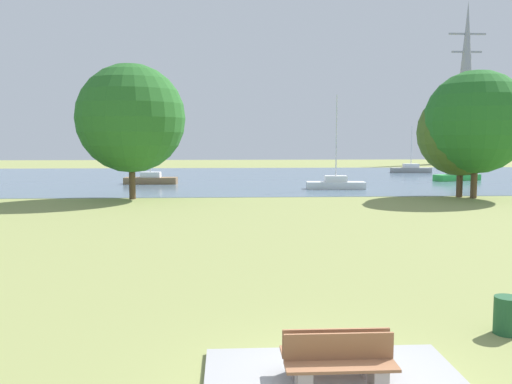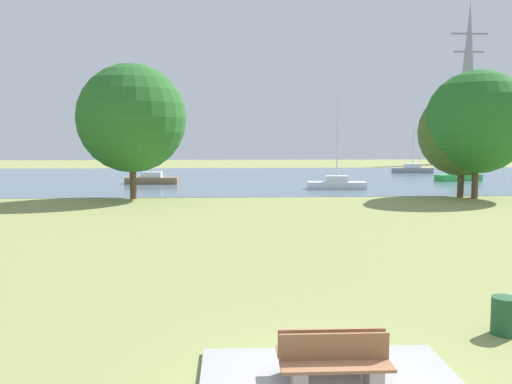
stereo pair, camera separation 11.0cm
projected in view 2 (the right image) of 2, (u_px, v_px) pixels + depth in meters
name	position (u px, v px, depth m)	size (l,w,h in m)	color
ground_plane	(259.00, 212.00, 30.90)	(160.00, 160.00, 0.00)	#8C9351
bench_facing_water	(330.00, 355.00, 9.25)	(1.80, 0.48, 0.89)	#A99992
bench_facing_inland	(336.00, 369.00, 8.72)	(1.80, 0.48, 0.89)	#A99992
litter_bin	(505.00, 316.00, 11.55)	(0.56, 0.56, 0.80)	#1E512D
water_surface	(244.00, 178.00, 58.74)	(140.00, 40.00, 0.02)	slate
sailboat_gray	(412.00, 169.00, 67.46)	(4.86, 1.71, 5.81)	gray
sailboat_green	(459.00, 176.00, 54.56)	(5.03, 2.92, 6.75)	green
sailboat_brown	(152.00, 179.00, 50.51)	(4.86, 1.71, 5.27)	brown
sailboat_white	(337.00, 184.00, 45.20)	(4.90, 1.85, 7.75)	white
tree_west_near	(132.00, 118.00, 37.29)	(7.42, 7.42, 9.27)	brown
tree_east_far	(462.00, 132.00, 38.63)	(6.17, 6.17, 7.70)	brown
tree_mid_shore	(477.00, 122.00, 37.76)	(7.16, 7.16, 8.90)	brown
tree_west_far	(477.00, 128.00, 38.31)	(5.88, 5.88, 7.85)	brown
electricity_pylon	(468.00, 83.00, 93.51)	(6.40, 4.40, 27.51)	gray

